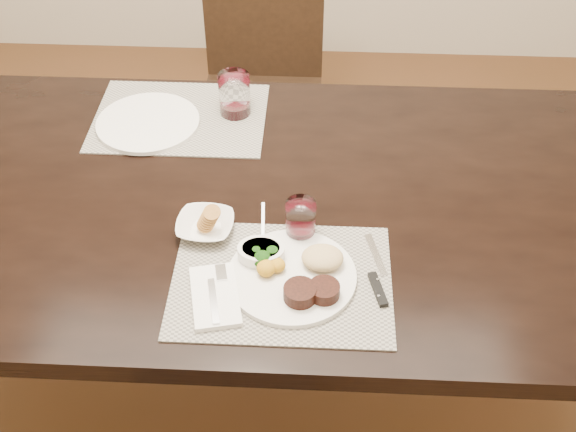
{
  "coord_description": "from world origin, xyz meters",
  "views": [
    {
      "loc": [
        0.2,
        -1.29,
        1.88
      ],
      "look_at": [
        0.14,
        -0.14,
        0.82
      ],
      "focal_mm": 45.0,
      "sensor_mm": 36.0,
      "label": 1
    }
  ],
  "objects_px": {
    "chair_far": "(263,76)",
    "dinner_plate": "(298,274)",
    "cracker_bowl": "(205,225)",
    "far_plate": "(148,123)",
    "steak_knife": "(377,281)",
    "wine_glass_near": "(301,221)"
  },
  "relations": [
    {
      "from": "cracker_bowl",
      "to": "wine_glass_near",
      "type": "bearing_deg",
      "value": -0.0
    },
    {
      "from": "dinner_plate",
      "to": "far_plate",
      "type": "relative_size",
      "value": 0.99
    },
    {
      "from": "cracker_bowl",
      "to": "far_plate",
      "type": "distance_m",
      "value": 0.45
    },
    {
      "from": "cracker_bowl",
      "to": "wine_glass_near",
      "type": "relative_size",
      "value": 1.47
    },
    {
      "from": "far_plate",
      "to": "cracker_bowl",
      "type": "bearing_deg",
      "value": -62.53
    },
    {
      "from": "dinner_plate",
      "to": "wine_glass_near",
      "type": "distance_m",
      "value": 0.14
    },
    {
      "from": "wine_glass_near",
      "to": "far_plate",
      "type": "distance_m",
      "value": 0.58
    },
    {
      "from": "steak_knife",
      "to": "wine_glass_near",
      "type": "distance_m",
      "value": 0.22
    },
    {
      "from": "steak_knife",
      "to": "far_plate",
      "type": "xyz_separation_m",
      "value": [
        -0.59,
        0.54,
        0.0
      ]
    },
    {
      "from": "chair_far",
      "to": "dinner_plate",
      "type": "relative_size",
      "value": 3.32
    },
    {
      "from": "cracker_bowl",
      "to": "far_plate",
      "type": "relative_size",
      "value": 0.49
    },
    {
      "from": "dinner_plate",
      "to": "far_plate",
      "type": "distance_m",
      "value": 0.68
    },
    {
      "from": "steak_knife",
      "to": "cracker_bowl",
      "type": "distance_m",
      "value": 0.4
    },
    {
      "from": "chair_far",
      "to": "cracker_bowl",
      "type": "relative_size",
      "value": 6.66
    },
    {
      "from": "dinner_plate",
      "to": "steak_knife",
      "type": "relative_size",
      "value": 1.27
    },
    {
      "from": "dinner_plate",
      "to": "far_plate",
      "type": "bearing_deg",
      "value": 130.16
    },
    {
      "from": "cracker_bowl",
      "to": "wine_glass_near",
      "type": "distance_m",
      "value": 0.21
    },
    {
      "from": "dinner_plate",
      "to": "cracker_bowl",
      "type": "bearing_deg",
      "value": 149.4
    },
    {
      "from": "chair_far",
      "to": "steak_knife",
      "type": "relative_size",
      "value": 4.22
    },
    {
      "from": "chair_far",
      "to": "dinner_plate",
      "type": "height_order",
      "value": "chair_far"
    },
    {
      "from": "dinner_plate",
      "to": "far_plate",
      "type": "height_order",
      "value": "dinner_plate"
    },
    {
      "from": "cracker_bowl",
      "to": "chair_far",
      "type": "bearing_deg",
      "value": 87.75
    }
  ]
}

